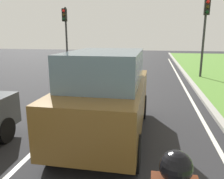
% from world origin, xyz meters
% --- Properties ---
extents(ground_plane, '(60.00, 60.00, 0.00)m').
position_xyz_m(ground_plane, '(0.00, 14.00, 0.00)').
color(ground_plane, '#262628').
extents(lane_line_center, '(0.12, 32.00, 0.01)m').
position_xyz_m(lane_line_center, '(-0.70, 14.00, 0.00)').
color(lane_line_center, silver).
rests_on(lane_line_center, ground).
extents(lane_line_right_edge, '(0.12, 32.00, 0.01)m').
position_xyz_m(lane_line_right_edge, '(3.60, 14.00, 0.00)').
color(lane_line_right_edge, silver).
rests_on(lane_line_right_edge, ground).
extents(curb_right, '(0.24, 48.00, 0.12)m').
position_xyz_m(curb_right, '(4.10, 14.00, 0.06)').
color(curb_right, '#9E9B93').
rests_on(curb_right, ground).
extents(car_suv_ahead, '(1.97, 4.50, 2.28)m').
position_xyz_m(car_suv_ahead, '(0.81, 8.82, 1.17)').
color(car_suv_ahead, brown).
rests_on(car_suv_ahead, ground).
extents(traffic_light_near_right, '(0.32, 0.50, 5.03)m').
position_xyz_m(traffic_light_near_right, '(4.94, 18.33, 3.36)').
color(traffic_light_near_right, '#2D2D2D').
rests_on(traffic_light_near_right, ground).
extents(traffic_light_overhead_left, '(0.32, 0.50, 4.62)m').
position_xyz_m(traffic_light_overhead_left, '(-4.51, 19.67, 3.19)').
color(traffic_light_overhead_left, '#2D2D2D').
rests_on(traffic_light_overhead_left, ground).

